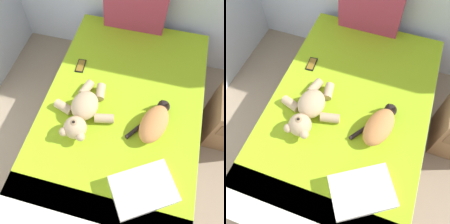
# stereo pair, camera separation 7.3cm
# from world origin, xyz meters

# --- Properties ---
(bed) EXTENTS (1.33, 2.09, 0.52)m
(bed) POSITION_xyz_m (1.45, 3.20, 0.26)
(bed) COLOR olive
(bed) RESTS_ON ground_plane
(patterned_cushion) EXTENTS (0.59, 0.13, 0.45)m
(patterned_cushion) POSITION_xyz_m (1.34, 4.16, 0.75)
(patterned_cushion) COLOR #A5334C
(patterned_cushion) RESTS_ON bed
(cat) EXTENTS (0.33, 0.42, 0.15)m
(cat) POSITION_xyz_m (1.73, 3.10, 0.59)
(cat) COLOR #D18447
(cat) RESTS_ON bed
(teddy_bear) EXTENTS (0.50, 0.56, 0.18)m
(teddy_bear) POSITION_xyz_m (1.17, 3.04, 0.60)
(teddy_bear) COLOR tan
(teddy_bear) RESTS_ON bed
(cell_phone) EXTENTS (0.08, 0.15, 0.01)m
(cell_phone) POSITION_xyz_m (0.99, 3.53, 0.53)
(cell_phone) COLOR black
(cell_phone) RESTS_ON bed
(throw_pillow) EXTENTS (0.49, 0.45, 0.11)m
(throw_pillow) POSITION_xyz_m (1.73, 2.59, 0.58)
(throw_pillow) COLOR white
(throw_pillow) RESTS_ON bed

